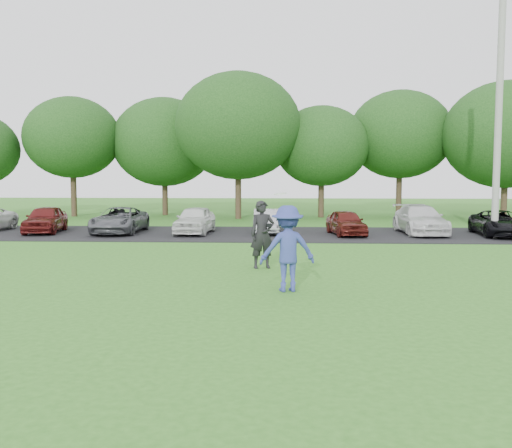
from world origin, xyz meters
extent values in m
plane|color=#2F6B1E|center=(0.00, 0.00, 0.00)|extent=(100.00, 100.00, 0.00)
cube|color=black|center=(0.00, 13.00, 0.01)|extent=(32.00, 6.50, 0.03)
cylinder|color=#9A9995|center=(9.45, 11.73, 4.89)|extent=(0.28, 0.28, 9.78)
imported|color=#313D8C|center=(0.86, 0.75, 0.99)|extent=(1.40, 0.98, 1.97)
cylinder|color=white|center=(0.70, 0.62, 2.24)|extent=(0.27, 0.27, 0.07)
imported|color=black|center=(0.16, 3.89, 0.96)|extent=(0.80, 0.63, 1.93)
cube|color=black|center=(0.34, 3.71, 1.25)|extent=(0.16, 0.13, 0.10)
imported|color=#581413|center=(-10.04, 12.94, 0.64)|extent=(1.96, 3.75, 1.22)
imported|color=#505257|center=(-6.64, 12.96, 0.60)|extent=(1.94, 4.15, 1.15)
imported|color=silver|center=(-3.21, 12.88, 0.64)|extent=(1.63, 3.64, 1.22)
imported|color=#B3B5BA|center=(-0.03, 13.18, 0.56)|extent=(1.22, 3.26, 1.06)
imported|color=#541712|center=(3.45, 12.65, 0.57)|extent=(1.76, 3.36, 1.09)
imported|color=silver|center=(6.78, 13.33, 0.66)|extent=(1.91, 4.37, 1.25)
imported|color=black|center=(9.98, 12.63, 0.57)|extent=(2.01, 3.98, 1.08)
cylinder|color=#38281C|center=(-12.50, 23.00, 1.35)|extent=(0.36, 0.36, 2.70)
ellipsoid|color=#214C19|center=(-12.50, 23.00, 4.93)|extent=(5.94, 5.94, 5.05)
cylinder|color=#38281C|center=(-7.00, 24.40, 1.10)|extent=(0.36, 0.36, 2.20)
ellipsoid|color=#214C19|center=(-7.00, 24.40, 4.71)|extent=(6.68, 6.68, 5.68)
cylinder|color=#38281C|center=(-2.00, 21.60, 1.35)|extent=(0.36, 0.36, 2.70)
ellipsoid|color=#214C19|center=(-2.00, 21.60, 5.48)|extent=(7.42, 7.42, 6.31)
cylinder|color=#38281C|center=(3.00, 23.00, 1.10)|extent=(0.36, 0.36, 2.20)
ellipsoid|color=#214C19|center=(3.00, 23.00, 4.36)|extent=(5.76, 5.76, 4.90)
cylinder|color=#38281C|center=(8.00, 24.40, 1.35)|extent=(0.36, 0.36, 2.70)
ellipsoid|color=#214C19|center=(8.00, 24.40, 5.14)|extent=(6.50, 6.50, 5.53)
cylinder|color=#38281C|center=(13.50, 21.60, 1.10)|extent=(0.36, 0.36, 2.20)
ellipsoid|color=#214C19|center=(13.50, 21.60, 4.92)|extent=(7.24, 7.24, 6.15)
camera|label=1|loc=(0.82, -12.19, 2.70)|focal=40.00mm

